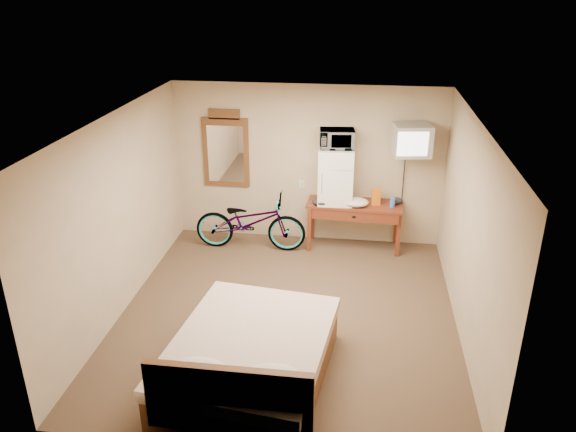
# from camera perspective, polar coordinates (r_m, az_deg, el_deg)

# --- Properties ---
(room) EXTENTS (4.60, 4.64, 2.50)m
(room) POSITION_cam_1_polar(r_m,az_deg,el_deg) (6.66, -0.03, -0.84)
(room) COLOR #493824
(room) RESTS_ON ground
(desk) EXTENTS (1.48, 0.64, 0.75)m
(desk) POSITION_cam_1_polar(r_m,az_deg,el_deg) (8.69, 6.76, 0.55)
(desk) COLOR maroon
(desk) RESTS_ON floor
(mini_fridge) EXTENTS (0.54, 0.53, 0.86)m
(mini_fridge) POSITION_cam_1_polar(r_m,az_deg,el_deg) (8.55, 4.87, 4.14)
(mini_fridge) COLOR white
(mini_fridge) RESTS_ON desk
(microwave) EXTENTS (0.54, 0.40, 0.28)m
(microwave) POSITION_cam_1_polar(r_m,az_deg,el_deg) (8.39, 5.00, 7.82)
(microwave) COLOR white
(microwave) RESTS_ON mini_fridge
(snack_bag) EXTENTS (0.14, 0.09, 0.26)m
(snack_bag) POSITION_cam_1_polar(r_m,az_deg,el_deg) (8.61, 8.93, 1.96)
(snack_bag) COLOR #CC6212
(snack_bag) RESTS_ON desk
(blue_cup) EXTENTS (0.08, 0.08, 0.14)m
(blue_cup) POSITION_cam_1_polar(r_m,az_deg,el_deg) (8.59, 10.56, 1.36)
(blue_cup) COLOR #3E6AD4
(blue_cup) RESTS_ON desk
(cloth_cream) EXTENTS (0.40, 0.31, 0.12)m
(cloth_cream) POSITION_cam_1_polar(r_m,az_deg,el_deg) (8.55, 6.88, 1.41)
(cloth_cream) COLOR white
(cloth_cream) RESTS_ON desk
(cloth_dark_a) EXTENTS (0.28, 0.21, 0.11)m
(cloth_dark_a) POSITION_cam_1_polar(r_m,az_deg,el_deg) (8.54, 3.42, 1.47)
(cloth_dark_a) COLOR black
(cloth_dark_a) RESTS_ON desk
(cloth_dark_b) EXTENTS (0.21, 0.17, 0.09)m
(cloth_dark_b) POSITION_cam_1_polar(r_m,az_deg,el_deg) (8.75, 10.92, 1.56)
(cloth_dark_b) COLOR black
(cloth_dark_b) RESTS_ON desk
(crt_television) EXTENTS (0.59, 0.63, 0.46)m
(crt_television) POSITION_cam_1_polar(r_m,az_deg,el_deg) (8.37, 12.46, 7.56)
(crt_television) COLOR black
(crt_television) RESTS_ON room
(wall_mirror) EXTENTS (0.73, 0.04, 1.24)m
(wall_mirror) POSITION_cam_1_polar(r_m,az_deg,el_deg) (8.92, -6.34, 6.71)
(wall_mirror) COLOR brown
(wall_mirror) RESTS_ON room
(bicycle) EXTENTS (1.73, 0.63, 0.91)m
(bicycle) POSITION_cam_1_polar(r_m,az_deg,el_deg) (8.72, -3.85, -0.58)
(bicycle) COLOR black
(bicycle) RESTS_ON floor
(bed) EXTENTS (1.78, 2.21, 0.90)m
(bed) POSITION_cam_1_polar(r_m,az_deg,el_deg) (6.02, -3.97, -14.46)
(bed) COLOR brown
(bed) RESTS_ON floor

